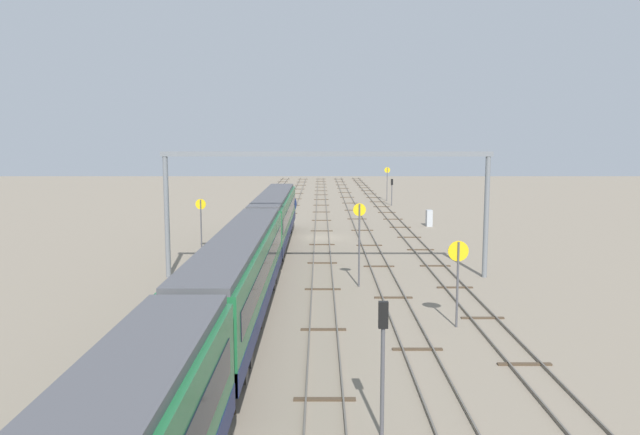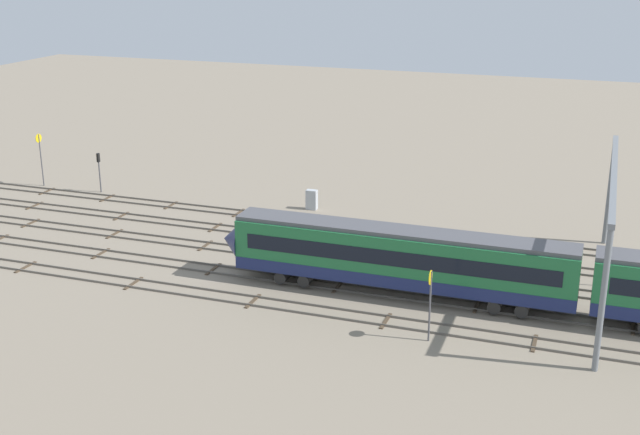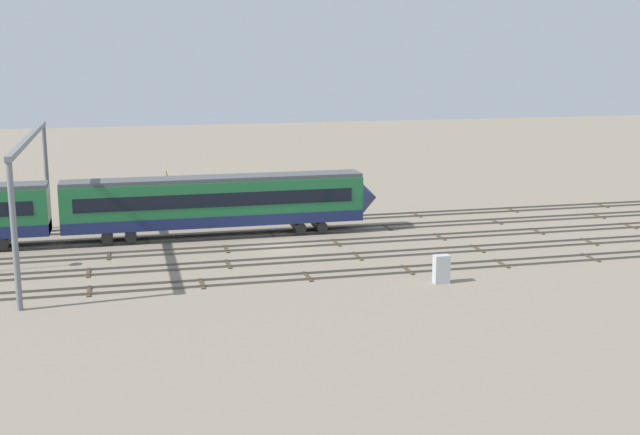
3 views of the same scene
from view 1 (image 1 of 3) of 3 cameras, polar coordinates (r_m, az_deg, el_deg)
The scene contains 15 objects.
ground_plane at distance 62.31m, azimuth 0.17°, elevation -1.88°, with size 207.13×207.13×0.00m, color gray.
track_near_foreground at distance 62.96m, azimuth 8.31°, elevation -1.80°, with size 191.13×2.40×0.16m.
track_second_near at distance 62.47m, azimuth 4.26°, elevation -1.81°, with size 191.13×2.40×0.16m.
track_middle at distance 62.30m, azimuth 0.17°, elevation -1.82°, with size 191.13×2.40×0.16m.
track_with_train at distance 62.45m, azimuth -3.92°, elevation -1.81°, with size 191.13×2.40×0.16m.
track_far_background at distance 62.91m, azimuth -7.98°, elevation -1.80°, with size 191.13×2.40×0.16m.
train at distance 22.05m, azimuth -11.46°, elevation -12.19°, with size 100.00×3.24×4.80m.
overhead_gantry at distance 43.64m, azimuth 0.62°, elevation 3.50°, with size 0.40×23.54×9.09m.
speed_sign_near_foreground at distance 99.37m, azimuth 6.27°, elevation 3.55°, with size 0.14×0.91×5.46m.
speed_sign_mid_trackside at distance 33.20m, azimuth 12.71°, elevation -4.69°, with size 0.14×1.09×4.65m.
speed_sign_far_trackside at distance 41.26m, azimuth 3.68°, elevation -1.59°, with size 0.14×0.85×5.69m.
speed_sign_distant_end at distance 54.96m, azimuth -11.02°, elevation -0.01°, with size 0.14×0.91×4.73m.
signal_light_trackside_approach at distance 92.57m, azimuth 6.71°, elevation 2.74°, with size 0.31×0.32×4.02m.
signal_light_trackside_departure at distance 20.90m, azimuth 5.87°, elevation -12.06°, with size 0.31×0.32×4.66m.
relay_cabinet at distance 71.37m, azimuth 10.12°, elevation -0.06°, with size 1.04×0.65×1.88m.
Camera 1 is at (-61.51, 0.17, 9.96)m, focal length 34.38 mm.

